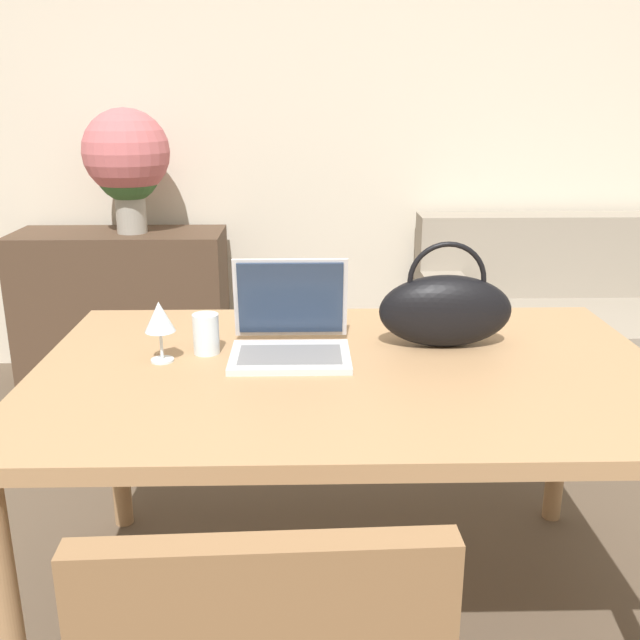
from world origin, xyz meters
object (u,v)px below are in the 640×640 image
Objects in this scene: laptop at (290,328)px; wine_glass at (160,319)px; couch at (595,334)px; handbag at (445,309)px; flower_vase at (127,160)px; drinking_glass at (206,334)px.

laptop is 0.33m from wine_glass.
couch is at bearing 40.56° from wine_glass.
handbag reaches higher than wine_glass.
handbag is 0.62× the size of flower_vase.
drinking_glass is at bearing -70.79° from flower_vase.
handbag reaches higher than laptop.
flower_vase is at bearing 127.40° from handbag.
laptop is at bearing 1.83° from drinking_glass.
couch is at bearing 41.17° from drinking_glass.
handbag is at bearing -125.98° from couch.
flower_vase reaches higher than wine_glass.
couch is 5.39× the size of laptop.
flower_vase is at bearing 109.21° from drinking_glass.
flower_vase is (-2.20, 0.15, 0.81)m from couch.
wine_glass is 0.28× the size of flower_vase.
flower_vase is at bearing 105.21° from wine_glass.
wine_glass is 0.74m from handbag.
wine_glass is at bearing -172.23° from handbag.
couch is 2.24m from drinking_glass.
drinking_glass is 0.67× the size of wine_glass.
wine_glass reaches higher than drinking_glass.
drinking_glass is (-1.65, -1.44, 0.50)m from couch.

